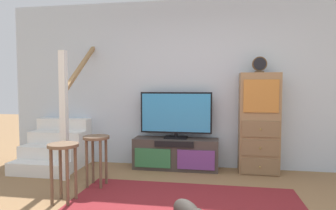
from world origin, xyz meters
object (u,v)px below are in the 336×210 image
object	(u,v)px
bar_stool_near	(63,159)
bar_stool_far	(96,149)
side_cabinet	(259,123)
media_console	(176,154)
television	(176,114)
desk_clock	(260,65)

from	to	relation	value
bar_stool_near	bar_stool_far	size ratio (longest dim) A/B	1.01
side_cabinet	bar_stool_near	bearing A→B (deg)	-146.23
media_console	bar_stool_far	size ratio (longest dim) A/B	2.01
television	media_console	bearing A→B (deg)	-90.00
desk_clock	television	bearing A→B (deg)	178.69
television	desk_clock	distance (m)	1.46
television	desk_clock	size ratio (longest dim) A/B	4.76
media_console	bar_stool_near	distance (m)	1.88
media_console	side_cabinet	distance (m)	1.36
television	bar_stool_far	bearing A→B (deg)	-132.23
media_console	side_cabinet	size ratio (longest dim) A/B	0.88
bar_stool_near	bar_stool_far	world-z (taller)	bar_stool_near
television	bar_stool_near	distance (m)	1.92
television	side_cabinet	bearing A→B (deg)	-0.62
bar_stool_near	desk_clock	bearing A→B (deg)	33.61
bar_stool_near	bar_stool_far	xyz separation A→B (m)	(0.15, 0.56, -0.00)
bar_stool_near	bar_stool_far	bearing A→B (deg)	75.49
bar_stool_near	side_cabinet	bearing A→B (deg)	33.77
side_cabinet	bar_stool_far	xyz separation A→B (m)	(-2.17, -0.98, -0.25)
media_console	bar_stool_near	size ratio (longest dim) A/B	1.99
television	bar_stool_near	size ratio (longest dim) A/B	1.69
media_console	television	bearing A→B (deg)	90.00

